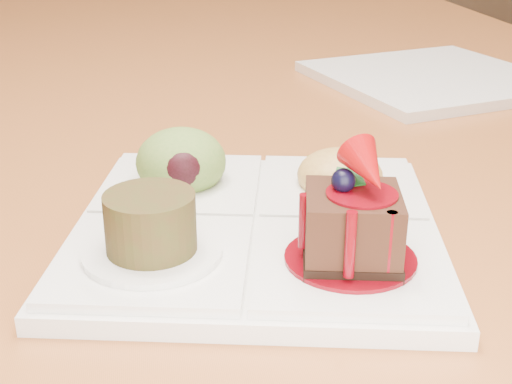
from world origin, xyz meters
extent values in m
cube|color=#9C5328|center=(0.00, 0.00, 0.73)|extent=(1.00, 1.80, 0.04)
cylinder|color=#9C5328|center=(-0.44, 0.84, 0.35)|extent=(0.06, 0.06, 0.71)
cylinder|color=#9C5328|center=(0.44, 0.84, 0.35)|extent=(0.06, 0.06, 0.71)
cube|color=white|center=(-0.07, -0.68, 0.76)|extent=(0.29, 0.29, 0.01)
cube|color=white|center=(-0.02, -0.74, 0.77)|extent=(0.13, 0.13, 0.01)
cube|color=white|center=(-0.14, -0.72, 0.77)|extent=(0.13, 0.13, 0.01)
cube|color=white|center=(-0.11, -0.61, 0.77)|extent=(0.13, 0.13, 0.01)
cube|color=white|center=(0.00, -0.63, 0.77)|extent=(0.13, 0.13, 0.01)
cylinder|color=#5E030B|center=(-0.02, -0.74, 0.77)|extent=(0.08, 0.08, 0.00)
cube|color=black|center=(-0.02, -0.74, 0.77)|extent=(0.07, 0.07, 0.01)
cube|color=black|center=(-0.02, -0.74, 0.79)|extent=(0.06, 0.06, 0.03)
cylinder|color=#5E030B|center=(-0.02, -0.74, 0.81)|extent=(0.04, 0.04, 0.00)
sphere|color=black|center=(-0.03, -0.74, 0.82)|extent=(0.01, 0.01, 0.01)
cone|color=maroon|center=(-0.02, -0.75, 0.83)|extent=(0.03, 0.04, 0.03)
cube|color=#124917|center=(-0.02, -0.73, 0.82)|extent=(0.01, 0.02, 0.01)
cube|color=#124917|center=(-0.03, -0.73, 0.82)|extent=(0.01, 0.02, 0.01)
cylinder|color=#5E030B|center=(-0.03, -0.77, 0.79)|extent=(0.01, 0.01, 0.04)
cylinder|color=#5E030B|center=(-0.01, -0.77, 0.79)|extent=(0.01, 0.01, 0.03)
cylinder|color=#5E030B|center=(-0.05, -0.74, 0.79)|extent=(0.01, 0.01, 0.03)
cylinder|color=white|center=(-0.14, -0.72, 0.77)|extent=(0.08, 0.08, 0.00)
cylinder|color=#3D2411|center=(-0.14, -0.72, 0.79)|extent=(0.05, 0.05, 0.03)
cylinder|color=#4B3210|center=(-0.14, -0.72, 0.80)|extent=(0.04, 0.04, 0.00)
ellipsoid|color=olive|center=(-0.11, -0.61, 0.78)|extent=(0.07, 0.07, 0.05)
ellipsoid|color=black|center=(-0.11, -0.63, 0.78)|extent=(0.03, 0.02, 0.03)
ellipsoid|color=gold|center=(0.00, -0.63, 0.77)|extent=(0.06, 0.06, 0.04)
cube|color=orange|center=(0.02, -0.63, 0.78)|extent=(0.02, 0.02, 0.01)
cube|color=#4E6F18|center=(0.01, -0.62, 0.78)|extent=(0.02, 0.02, 0.01)
cube|color=orange|center=(0.00, -0.62, 0.78)|extent=(0.02, 0.02, 0.01)
cube|color=#4E6F18|center=(-0.01, -0.62, 0.78)|extent=(0.01, 0.01, 0.01)
cube|color=orange|center=(-0.01, -0.63, 0.78)|extent=(0.02, 0.02, 0.01)
cube|color=#4E6F18|center=(0.00, -0.64, 0.78)|extent=(0.02, 0.02, 0.01)
cube|color=orange|center=(0.01, -0.64, 0.78)|extent=(0.02, 0.02, 0.01)
cube|color=#4E6F18|center=(0.02, -0.64, 0.78)|extent=(0.02, 0.02, 0.01)
cube|color=white|center=(0.21, -0.30, 0.76)|extent=(0.30, 0.30, 0.01)
camera|label=1|loc=(-0.14, -1.10, 0.97)|focal=50.00mm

